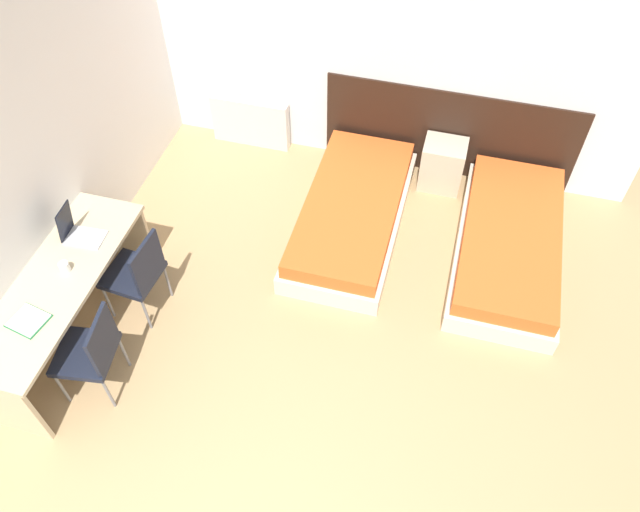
# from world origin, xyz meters

# --- Properties ---
(wall_back) EXTENTS (5.39, 0.05, 2.70)m
(wall_back) POSITION_xyz_m (0.00, 4.39, 1.35)
(wall_back) COLOR white
(wall_back) RESTS_ON ground_plane
(wall_left) EXTENTS (0.05, 5.37, 2.70)m
(wall_left) POSITION_xyz_m (-2.22, 2.18, 1.35)
(wall_left) COLOR white
(wall_left) RESTS_ON ground_plane
(headboard_panel) EXTENTS (2.56, 0.03, 1.00)m
(headboard_panel) POSITION_xyz_m (0.83, 4.36, 0.50)
(headboard_panel) COLOR black
(headboard_panel) RESTS_ON ground_plane
(bed_near_window) EXTENTS (0.95, 2.02, 0.36)m
(bed_near_window) POSITION_xyz_m (0.07, 3.31, 0.17)
(bed_near_window) COLOR beige
(bed_near_window) RESTS_ON ground_plane
(bed_near_door) EXTENTS (0.95, 2.02, 0.36)m
(bed_near_door) POSITION_xyz_m (1.59, 3.31, 0.17)
(bed_near_door) COLOR beige
(bed_near_door) RESTS_ON ground_plane
(nightstand) EXTENTS (0.43, 0.35, 0.53)m
(nightstand) POSITION_xyz_m (0.83, 4.15, 0.27)
(nightstand) COLOR beige
(nightstand) RESTS_ON ground_plane
(radiator) EXTENTS (0.86, 0.12, 0.56)m
(radiator) POSITION_xyz_m (-1.30, 4.27, 0.28)
(radiator) COLOR silver
(radiator) RESTS_ON ground_plane
(desk) EXTENTS (0.61, 1.88, 0.72)m
(desk) POSITION_xyz_m (-1.89, 1.48, 0.56)
(desk) COLOR #C6B28E
(desk) RESTS_ON ground_plane
(chair_near_laptop) EXTENTS (0.47, 0.47, 0.89)m
(chair_near_laptop) POSITION_xyz_m (-1.43, 1.87, 0.51)
(chair_near_laptop) COLOR black
(chair_near_laptop) RESTS_ON ground_plane
(chair_near_notebook) EXTENTS (0.49, 0.49, 0.89)m
(chair_near_notebook) POSITION_xyz_m (-1.43, 1.09, 0.51)
(chair_near_notebook) COLOR black
(chair_near_notebook) RESTS_ON ground_plane
(laptop) EXTENTS (0.33, 0.23, 0.33)m
(laptop) POSITION_xyz_m (-1.92, 1.94, 0.79)
(laptop) COLOR silver
(laptop) RESTS_ON desk
(open_notebook) EXTENTS (0.30, 0.28, 0.02)m
(open_notebook) POSITION_xyz_m (-1.88, 1.09, 0.73)
(open_notebook) COLOR #236B3D
(open_notebook) RESTS_ON desk
(mug) EXTENTS (0.08, 0.08, 0.09)m
(mug) POSITION_xyz_m (-1.86, 1.59, 0.77)
(mug) COLOR white
(mug) RESTS_ON desk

